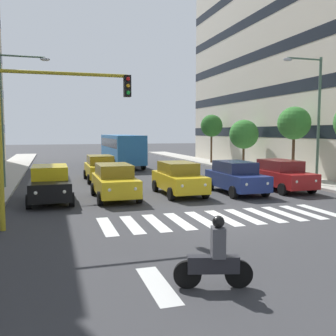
% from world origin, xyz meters
% --- Properties ---
extents(ground_plane, '(180.00, 180.00, 0.00)m').
position_xyz_m(ground_plane, '(0.00, 0.00, 0.00)').
color(ground_plane, '#38383A').
extents(building_left_block_0, '(8.13, 29.32, 19.84)m').
position_xyz_m(building_left_block_0, '(-15.08, -16.86, 9.92)').
color(building_left_block_0, beige).
rests_on(building_left_block_0, ground_plane).
extents(crosswalk_markings, '(9.45, 2.80, 0.01)m').
position_xyz_m(crosswalk_markings, '(0.00, 0.00, 0.00)').
color(crosswalk_markings, silver).
rests_on(crosswalk_markings, ground_plane).
extents(lane_arrow_1, '(0.50, 2.20, 0.01)m').
position_xyz_m(lane_arrow_1, '(4.17, 5.50, 0.00)').
color(lane_arrow_1, silver).
rests_on(lane_arrow_1, ground_plane).
extents(car_0, '(2.02, 4.44, 1.72)m').
position_xyz_m(car_0, '(-6.12, -5.37, 0.89)').
color(car_0, maroon).
rests_on(car_0, ground_plane).
extents(car_1, '(2.02, 4.44, 1.72)m').
position_xyz_m(car_1, '(-3.20, -5.22, 0.89)').
color(car_1, navy).
rests_on(car_1, ground_plane).
extents(car_2, '(2.02, 4.44, 1.72)m').
position_xyz_m(car_2, '(-0.08, -5.65, 0.89)').
color(car_2, gold).
rests_on(car_2, ground_plane).
extents(car_3, '(2.02, 4.44, 1.72)m').
position_xyz_m(car_3, '(3.35, -5.42, 0.89)').
color(car_3, gold).
rests_on(car_3, ground_plane).
extents(car_4, '(2.02, 4.44, 1.72)m').
position_xyz_m(car_4, '(6.39, -5.48, 0.89)').
color(car_4, black).
rests_on(car_4, ground_plane).
extents(car_row2_0, '(2.02, 4.44, 1.72)m').
position_xyz_m(car_row2_0, '(3.15, -12.65, 0.89)').
color(car_row2_0, gold).
rests_on(car_row2_0, ground_plane).
extents(bus_behind_traffic, '(2.78, 10.50, 3.00)m').
position_xyz_m(bus_behind_traffic, '(-0.08, -22.66, 1.86)').
color(bus_behind_traffic, '#286BAD').
rests_on(bus_behind_traffic, ground_plane).
extents(motorcycle_with_rider, '(1.66, 0.55, 1.57)m').
position_xyz_m(motorcycle_with_rider, '(3.04, 6.01, 0.65)').
color(motorcycle_with_rider, black).
rests_on(motorcycle_with_rider, ground_plane).
extents(traffic_light_gantry, '(4.51, 0.36, 5.50)m').
position_xyz_m(traffic_light_gantry, '(6.63, -0.44, 3.71)').
color(traffic_light_gantry, '#AD991E').
rests_on(traffic_light_gantry, ground_plane).
extents(street_lamp_left, '(2.61, 0.28, 7.51)m').
position_xyz_m(street_lamp_left, '(-8.54, -5.90, 4.68)').
color(street_lamp_left, '#4C6B56').
rests_on(street_lamp_left, sidewalk_left).
extents(street_lamp_right, '(2.80, 0.28, 7.58)m').
position_xyz_m(street_lamp_right, '(8.51, -10.27, 4.74)').
color(street_lamp_right, '#4C6B56').
rests_on(street_lamp_right, sidewalk_right).
extents(street_tree_1, '(2.25, 2.25, 4.88)m').
position_xyz_m(street_tree_1, '(-9.63, -9.27, 3.88)').
color(street_tree_1, '#513823').
rests_on(street_tree_1, sidewalk_left).
extents(street_tree_2, '(2.48, 2.48, 4.19)m').
position_xyz_m(street_tree_2, '(-9.43, -15.98, 3.09)').
color(street_tree_2, '#513823').
rests_on(street_tree_2, sidewalk_left).
extents(street_tree_3, '(2.26, 2.26, 4.91)m').
position_xyz_m(street_tree_3, '(-9.48, -22.97, 3.91)').
color(street_tree_3, '#513823').
rests_on(street_tree_3, sidewalk_left).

